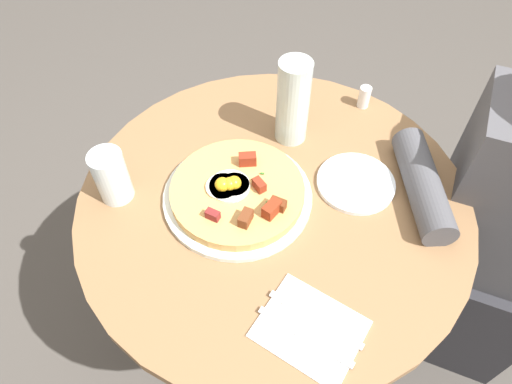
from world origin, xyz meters
The scene contains 12 objects.
ground_plane centered at (0.00, 0.00, 0.00)m, with size 6.00×6.00×0.00m, color #4C4742.
dining_table centered at (0.00, 0.00, 0.57)m, with size 0.82×0.82×0.74m.
person_seated centered at (-0.53, -0.24, 0.51)m, with size 0.53×0.39×1.14m.
pizza_plate centered at (0.07, 0.03, 0.75)m, with size 0.31×0.31×0.01m, color silver.
breakfast_pizza centered at (0.07, 0.03, 0.77)m, with size 0.28×0.28×0.05m.
bread_plate centered at (-0.15, -0.10, 0.75)m, with size 0.17×0.17×0.01m, color white.
napkin centered at (-0.16, 0.24, 0.74)m, with size 0.17×0.14×0.00m, color white.
fork centered at (-0.15, 0.26, 0.75)m, with size 0.18×0.01×0.01m, color silver.
knife centered at (-0.16, 0.22, 0.75)m, with size 0.18×0.01×0.01m, color silver.
water_glass centered at (0.31, 0.11, 0.80)m, with size 0.07×0.07×0.12m, color silver.
water_bottle centered at (0.03, -0.18, 0.84)m, with size 0.07×0.07×0.20m, color silver.
salt_shaker centered at (-0.10, -0.35, 0.77)m, with size 0.03×0.03×0.06m, color white.
Camera 1 is at (-0.19, 0.56, 1.51)m, focal length 32.57 mm.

